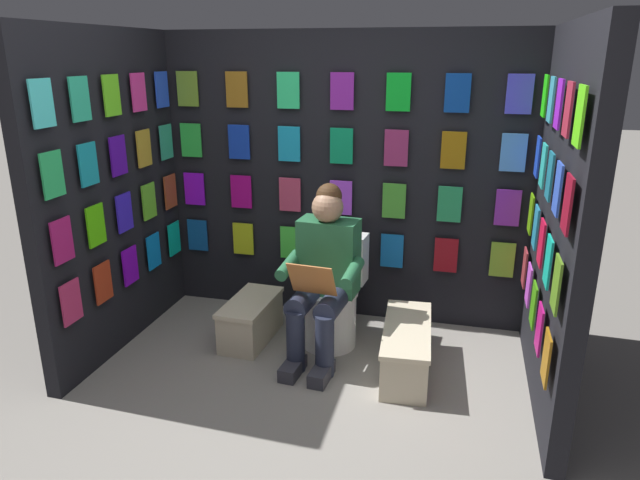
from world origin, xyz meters
name	(u,v)px	position (x,y,z in m)	size (l,w,h in m)	color
ground_plane	(278,435)	(0.00, 0.00, 0.00)	(30.00, 30.00, 0.00)	gray
display_wall_back	(343,180)	(0.00, -1.67, 1.09)	(2.87, 0.14, 2.17)	black
display_wall_left	(559,223)	(-1.43, -0.81, 1.09)	(0.14, 1.62, 2.17)	black
display_wall_right	(112,194)	(1.43, -0.81, 1.09)	(0.14, 1.62, 2.17)	black
toilet	(333,298)	(-0.04, -1.16, 0.33)	(0.42, 0.57, 0.77)	white
person_reading	(323,274)	(-0.03, -0.93, 0.60)	(0.55, 0.71, 1.19)	#286B42
comic_longbox_near	(251,320)	(0.54, -1.01, 0.16)	(0.32, 0.62, 0.31)	beige
comic_longbox_far	(406,349)	(-0.61, -0.85, 0.16)	(0.35, 0.85, 0.32)	beige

